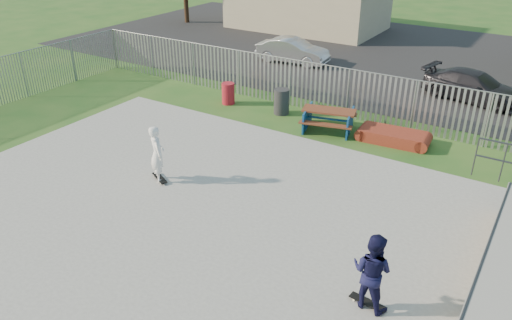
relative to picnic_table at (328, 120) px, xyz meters
The scene contains 15 objects.
ground 7.50m from the picnic_table, 97.18° to the right, with size 120.00×120.00×0.00m, color #265B1F.
concrete_slab 7.49m from the picnic_table, 97.18° to the right, with size 15.00×12.00×0.15m, color gray.
fence 2.90m from the picnic_table, 88.70° to the right, with size 26.04×16.02×2.00m.
picnic_table is the anchor object (origin of this frame).
funbox 2.47m from the picnic_table, ahead, with size 2.23×1.25×0.43m.
trash_bin_red 4.86m from the picnic_table, behind, with size 0.55×0.55×0.91m, color #A81926.
trash_bin_grey 2.40m from the picnic_table, 167.33° to the left, with size 0.62×0.62×1.04m, color #2A2A2D.
parking_lot 11.62m from the picnic_table, 94.62° to the left, with size 40.00×18.00×0.02m, color black.
car_silver 9.20m from the picnic_table, 127.09° to the left, with size 1.37×3.93×1.30m, color silver.
car_dark 7.42m from the picnic_table, 57.85° to the left, with size 1.78×4.38×1.27m, color black.
building 18.00m from the picnic_table, 119.84° to the left, with size 10.40×6.40×3.20m.
skateboard_a 9.52m from the picnic_table, 59.98° to the right, with size 0.82×0.28×0.08m.
skateboard_b 7.03m from the picnic_table, 111.51° to the right, with size 0.80×0.54×0.08m.
skater_navy 9.53m from the picnic_table, 59.98° to the right, with size 0.85×0.67×1.76m, color #121238.
skater_white 7.05m from the picnic_table, 111.51° to the right, with size 0.64×0.42×1.76m, color white.
Camera 1 is at (7.97, -8.77, 7.59)m, focal length 35.00 mm.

